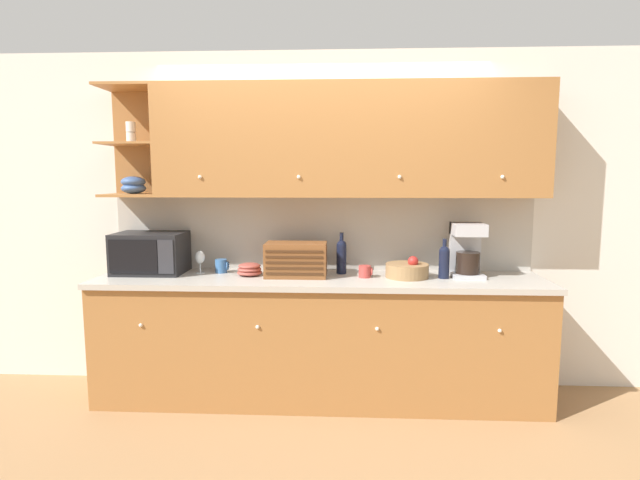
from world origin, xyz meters
The scene contains 15 objects.
ground_plane centered at (0.00, 0.00, 0.00)m, with size 24.00×24.00×0.00m, color #9E754C.
wall_back centered at (0.00, 0.03, 1.30)m, with size 5.65×0.06×2.60m.
counter_unit centered at (0.00, -0.31, 0.46)m, with size 3.27×0.65×0.92m.
backsplash_panel centered at (0.00, -0.01, 1.21)m, with size 3.25×0.01×0.58m.
upper_cabinets centered at (0.17, -0.18, 1.91)m, with size 3.25×0.37×0.81m.
microwave centered at (-1.29, -0.22, 1.08)m, with size 0.51×0.37×0.31m.
wine_glass centered at (-0.91, -0.21, 1.04)m, with size 0.07×0.07×0.17m.
mug_blue_second centered at (-0.76, -0.18, 0.97)m, with size 0.10×0.09×0.10m.
bowl_stack_on_counter centered at (-0.52, -0.27, 0.97)m, with size 0.19×0.19×0.09m.
bread_box centered at (-0.17, -0.29, 1.05)m, with size 0.45×0.26×0.25m.
wine_bottle centered at (0.16, -0.17, 1.06)m, with size 0.08×0.08×0.31m.
mug centered at (0.33, -0.30, 0.97)m, with size 0.10×0.09×0.09m.
fruit_basket centered at (0.64, -0.29, 0.98)m, with size 0.31×0.31×0.16m.
second_wine_bottle centered at (0.90, -0.31, 1.05)m, with size 0.08×0.08×0.29m.
coffee_maker centered at (1.08, -0.23, 1.12)m, with size 0.23×0.23×0.39m.
Camera 1 is at (0.19, -3.89, 1.65)m, focal length 28.00 mm.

